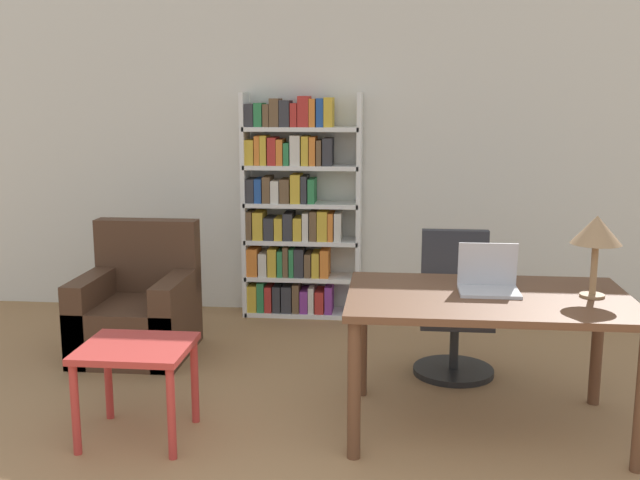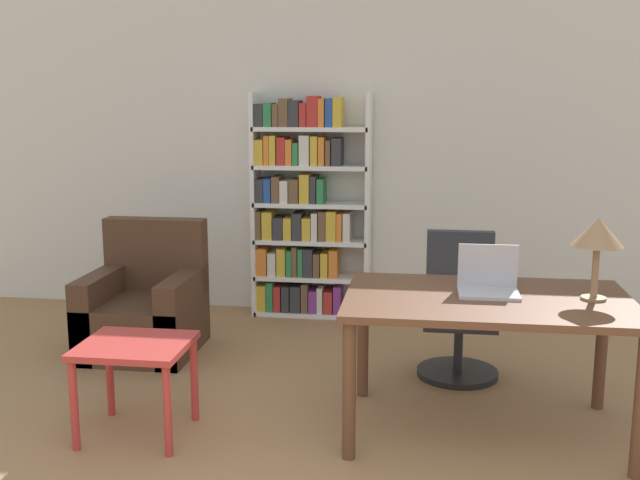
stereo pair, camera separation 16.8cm
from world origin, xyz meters
The scene contains 8 objects.
wall_back centered at (0.00, 4.53, 1.35)m, with size 8.00×0.06×2.70m.
desk centered at (0.59, 2.20, 0.68)m, with size 1.54×0.97×0.78m.
laptop centered at (0.60, 2.28, 0.83)m, with size 0.33×0.25×0.26m.
table_lamp centered at (1.15, 2.22, 1.13)m, with size 0.27×0.27×0.44m.
office_chair centered at (0.49, 3.11, 0.42)m, with size 0.54×0.54×0.95m.
side_table_blue centered at (-1.30, 1.90, 0.44)m, with size 0.58×0.52×0.53m.
armchair centered at (-1.77, 3.26, 0.30)m, with size 0.77×0.79×0.94m.
bookshelf centered at (-0.77, 4.34, 0.90)m, with size 0.99×0.28×1.88m.
Camera 1 is at (0.07, -1.82, 1.83)m, focal length 42.00 mm.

